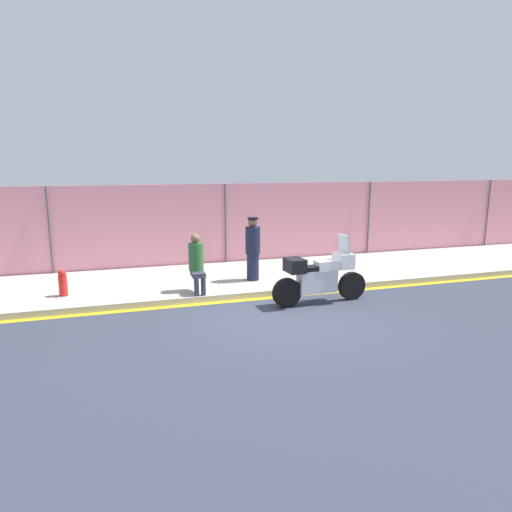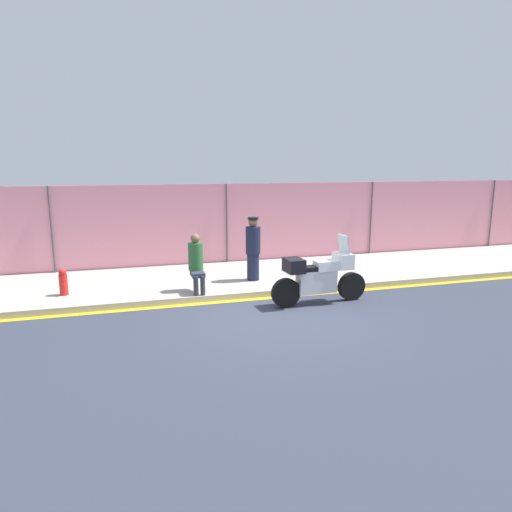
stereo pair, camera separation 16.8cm
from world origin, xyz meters
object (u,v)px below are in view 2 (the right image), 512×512
(fire_hydrant, at_px, (63,282))
(officer_standing, at_px, (253,248))
(person_seated_on_curb, at_px, (196,260))
(motorcycle, at_px, (319,277))

(fire_hydrant, bearing_deg, officer_standing, 1.38)
(officer_standing, distance_m, person_seated_on_curb, 1.68)
(officer_standing, distance_m, fire_hydrant, 4.54)
(motorcycle, bearing_deg, person_seated_on_curb, 149.91)
(motorcycle, distance_m, person_seated_on_curb, 2.85)
(motorcycle, xyz_separation_m, person_seated_on_curb, (-2.53, 1.28, 0.27))
(motorcycle, relative_size, fire_hydrant, 3.75)
(person_seated_on_curb, distance_m, fire_hydrant, 3.04)
(motorcycle, height_order, officer_standing, officer_standing)
(officer_standing, xyz_separation_m, person_seated_on_curb, (-1.55, -0.64, -0.07))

